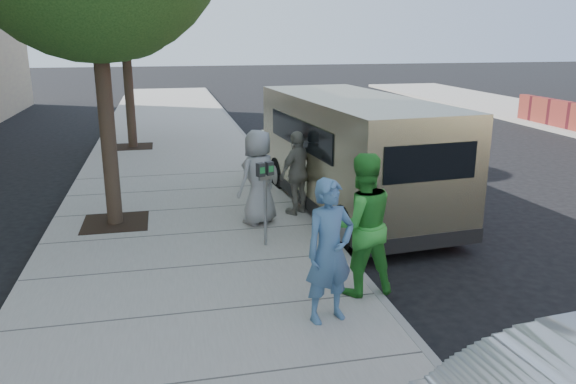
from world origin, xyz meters
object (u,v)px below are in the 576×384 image
(van, at_px, (350,151))
(person_striped_polo, at_px, (298,173))
(person_officer, at_px, (330,251))
(person_gray_shirt, at_px, (258,177))
(person_green_shirt, at_px, (361,224))
(parking_meter, at_px, (265,186))

(van, xyz_separation_m, person_striped_polo, (-1.21, -0.45, -0.28))
(van, xyz_separation_m, person_officer, (-1.84, -4.72, -0.20))
(van, height_order, person_gray_shirt, van)
(person_green_shirt, distance_m, person_striped_polo, 3.61)
(person_officer, bearing_deg, person_gray_shirt, 77.88)
(person_officer, xyz_separation_m, person_green_shirt, (0.63, 0.66, 0.07))
(person_green_shirt, bearing_deg, person_officer, 43.60)
(parking_meter, distance_m, person_officer, 2.71)
(person_striped_polo, bearing_deg, person_officer, 47.41)
(person_striped_polo, bearing_deg, person_green_shirt, 55.83)
(person_officer, relative_size, person_green_shirt, 0.92)
(person_officer, xyz_separation_m, person_gray_shirt, (-0.22, 3.85, -0.02))
(person_officer, distance_m, person_green_shirt, 0.91)
(van, relative_size, person_gray_shirt, 3.70)
(parking_meter, height_order, person_striped_polo, person_striped_polo)
(person_gray_shirt, distance_m, person_striped_polo, 0.95)
(person_green_shirt, distance_m, person_gray_shirt, 3.30)
(van, distance_m, person_striped_polo, 1.32)
(parking_meter, xyz_separation_m, person_officer, (0.30, -2.69, -0.13))
(van, bearing_deg, person_striped_polo, -164.80)
(person_gray_shirt, relative_size, person_striped_polo, 1.07)
(van, relative_size, person_officer, 3.63)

